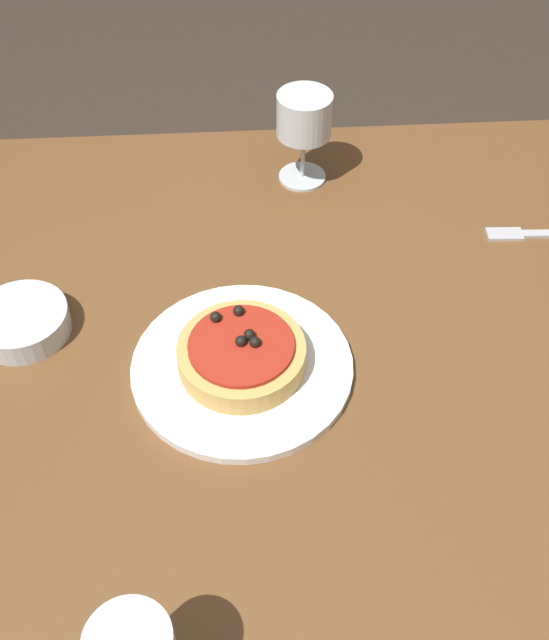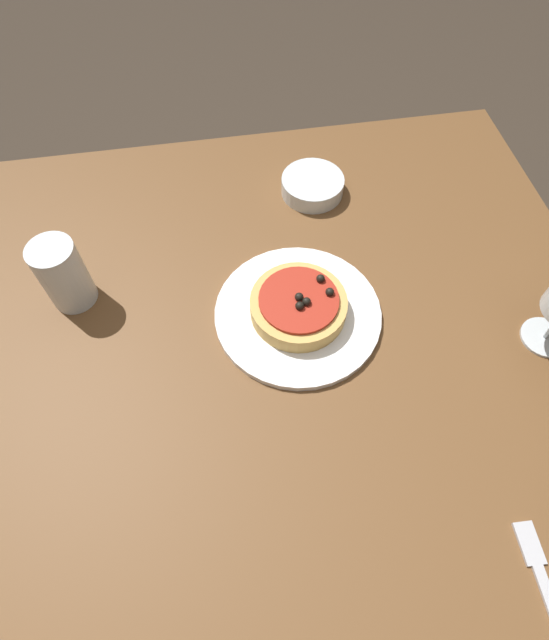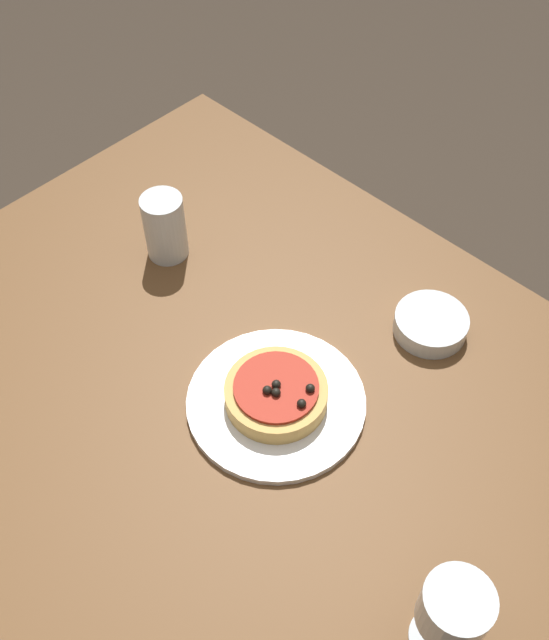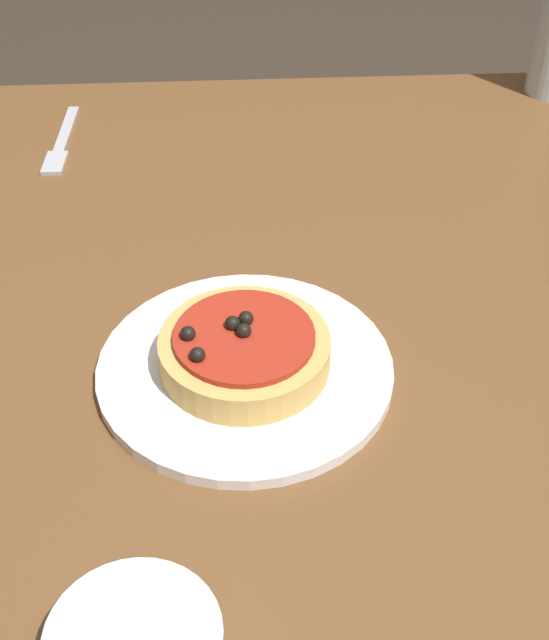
{
  "view_description": "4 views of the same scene",
  "coord_description": "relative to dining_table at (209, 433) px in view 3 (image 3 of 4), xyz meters",
  "views": [
    {
      "loc": [
        -0.5,
        0.07,
        1.51
      ],
      "look_at": [
        0.12,
        0.03,
        0.82
      ],
      "focal_mm": 42.0,
      "sensor_mm": 36.0,
      "label": 1
    },
    {
      "loc": [
        -0.03,
        -0.36,
        1.48
      ],
      "look_at": [
        0.03,
        0.03,
        0.84
      ],
      "focal_mm": 28.0,
      "sensor_mm": 36.0,
      "label": 2
    },
    {
      "loc": [
        0.51,
        -0.38,
        1.75
      ],
      "look_at": [
        0.02,
        0.13,
        0.88
      ],
      "focal_mm": 42.0,
      "sensor_mm": 36.0,
      "label": 3
    },
    {
      "loc": [
        0.09,
        0.67,
        1.35
      ],
      "look_at": [
        0.05,
        0.02,
        0.8
      ],
      "focal_mm": 50.0,
      "sensor_mm": 36.0,
      "label": 4
    }
  ],
  "objects": [
    {
      "name": "wine_glass",
      "position": [
        0.46,
        -0.03,
        0.2
      ],
      "size": [
        0.08,
        0.08,
        0.15
      ],
      "color": "silver",
      "rests_on": "dining_table"
    },
    {
      "name": "dining_table",
      "position": [
        0.0,
        0.0,
        0.0
      ],
      "size": [
        1.21,
        1.1,
        0.78
      ],
      "color": "brown",
      "rests_on": "ground_plane"
    },
    {
      "name": "pizza",
      "position": [
        0.08,
        0.07,
        0.12
      ],
      "size": [
        0.16,
        0.16,
        0.05
      ],
      "color": "tan",
      "rests_on": "dinner_plate"
    },
    {
      "name": "dinner_plate",
      "position": [
        0.08,
        0.07,
        0.1
      ],
      "size": [
        0.27,
        0.27,
        0.01
      ],
      "color": "white",
      "rests_on": "dining_table"
    },
    {
      "name": "side_bowl",
      "position": [
        0.16,
        0.35,
        0.11
      ],
      "size": [
        0.12,
        0.12,
        0.03
      ],
      "color": "silver",
      "rests_on": "dining_table"
    },
    {
      "name": "ground_plane",
      "position": [
        0.0,
        0.0,
        -0.69
      ],
      "size": [
        14.0,
        14.0,
        0.0
      ],
      "primitive_type": "plane",
      "color": "#382D23"
    },
    {
      "name": "water_cup",
      "position": [
        -0.29,
        0.17,
        0.15
      ],
      "size": [
        0.07,
        0.07,
        0.12
      ],
      "color": "silver",
      "rests_on": "dining_table"
    }
  ]
}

